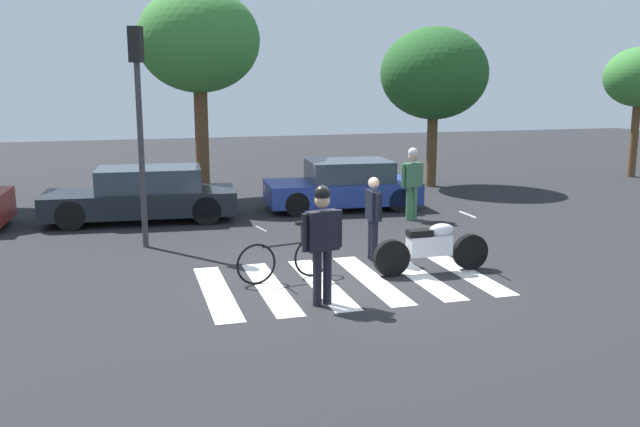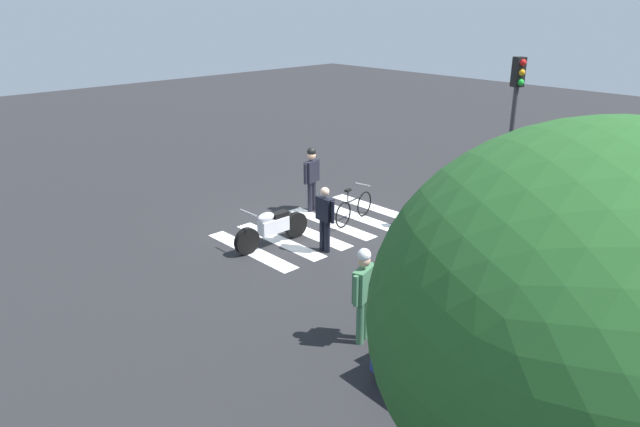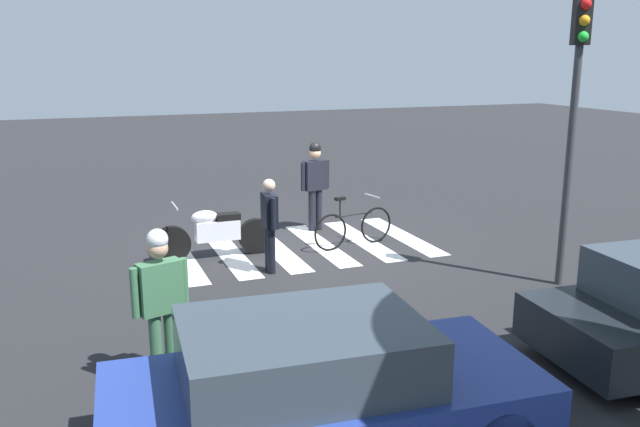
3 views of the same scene
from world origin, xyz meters
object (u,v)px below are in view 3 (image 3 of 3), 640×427
officer_by_motorcycle (315,179)px  officer_on_foot (270,220)px  police_motorcycle (215,233)px  pedestrian_bystander (161,295)px  leaning_bicycle (353,227)px  car_blue_hatchback (318,390)px  traffic_light_pole (575,98)px

officer_by_motorcycle → officer_on_foot: bearing=53.7°
police_motorcycle → officer_on_foot: 1.41m
officer_by_motorcycle → pedestrian_bystander: 6.88m
police_motorcycle → leaning_bicycle: size_ratio=1.26×
officer_by_motorcycle → pedestrian_bystander: (3.96, 5.63, -0.06)m
police_motorcycle → pedestrian_bystander: (1.57, 4.47, 0.58)m
leaning_bicycle → officer_by_motorcycle: bearing=-80.1°
car_blue_hatchback → leaning_bicycle: bearing=-116.6°
officer_by_motorcycle → traffic_light_pole: size_ratio=0.42×
officer_on_foot → traffic_light_pole: (-4.19, 2.30, 2.07)m
officer_on_foot → traffic_light_pole: size_ratio=0.36×
officer_by_motorcycle → pedestrian_bystander: bearing=54.9°
leaning_bicycle → car_blue_hatchback: 6.82m
officer_on_foot → pedestrian_bystander: size_ratio=0.90×
officer_by_motorcycle → pedestrian_bystander: officer_by_motorcycle is taller
police_motorcycle → officer_by_motorcycle: size_ratio=1.18×
officer_on_foot → pedestrian_bystander: pedestrian_bystander is taller
pedestrian_bystander → car_blue_hatchback: (-1.15, 1.90, -0.42)m
leaning_bicycle → officer_on_foot: (1.94, 0.88, 0.52)m
officer_on_foot → car_blue_hatchback: bearing=78.0°
leaning_bicycle → pedestrian_bystander: 5.98m
leaning_bicycle → officer_on_foot: size_ratio=1.09×
officer_on_foot → pedestrian_bystander: 4.02m
police_motorcycle → car_blue_hatchback: 6.38m
car_blue_hatchback → officer_on_foot: bearing=-102.0°
officer_by_motorcycle → traffic_light_pole: traffic_light_pole is taller
pedestrian_bystander → traffic_light_pole: size_ratio=0.40×
leaning_bicycle → officer_by_motorcycle: size_ratio=0.94×
police_motorcycle → officer_by_motorcycle: officer_by_motorcycle is taller
officer_on_foot → traffic_light_pole: bearing=151.2°
leaning_bicycle → car_blue_hatchback: (3.06, 6.10, 0.23)m
officer_on_foot → leaning_bicycle: bearing=-155.7°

